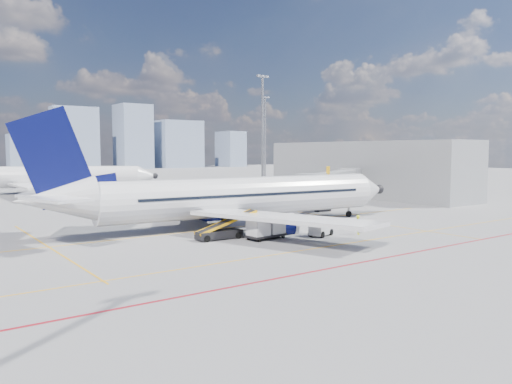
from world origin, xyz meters
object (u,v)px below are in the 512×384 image
(ramp_worker, at_px, (358,225))
(main_aircraft, at_px, (231,198))
(second_aircraft, at_px, (43,177))
(baggage_tug, at_px, (320,228))
(belt_loader, at_px, (220,232))
(cargo_dolly, at_px, (266,227))

(ramp_worker, bearing_deg, main_aircraft, 77.88)
(second_aircraft, relative_size, baggage_tug, 14.36)
(belt_loader, bearing_deg, second_aircraft, 93.57)
(ramp_worker, bearing_deg, baggage_tug, 113.36)
(baggage_tug, height_order, ramp_worker, ramp_worker)
(second_aircraft, relative_size, ramp_worker, 21.01)
(main_aircraft, height_order, second_aircraft, main_aircraft)
(second_aircraft, distance_m, belt_loader, 62.21)
(main_aircraft, xyz_separation_m, belt_loader, (-4.88, -5.57, -2.55))
(second_aircraft, height_order, baggage_tug, second_aircraft)
(belt_loader, xyz_separation_m, ramp_worker, (12.60, -5.77, 0.30))
(baggage_tug, bearing_deg, ramp_worker, -39.61)
(second_aircraft, bearing_deg, main_aircraft, -59.90)
(baggage_tug, height_order, cargo_dolly, cargo_dolly)
(baggage_tug, distance_m, belt_loader, 9.76)
(baggage_tug, bearing_deg, second_aircraft, 79.56)
(baggage_tug, relative_size, belt_loader, 0.45)
(baggage_tug, xyz_separation_m, belt_loader, (-8.74, 4.34, -0.17))
(main_aircraft, bearing_deg, belt_loader, -126.06)
(main_aircraft, relative_size, second_aircraft, 1.09)
(belt_loader, relative_size, ramp_worker, 3.28)
(main_aircraft, xyz_separation_m, cargo_dolly, (-1.38, -8.09, -2.04))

